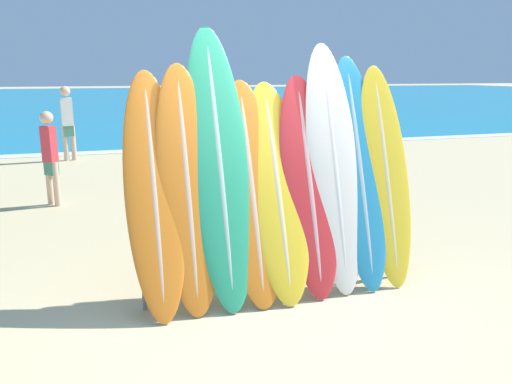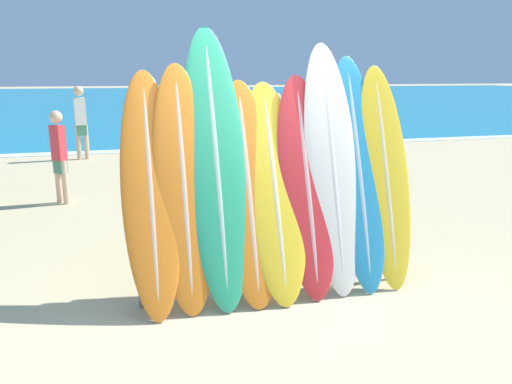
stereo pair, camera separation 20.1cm
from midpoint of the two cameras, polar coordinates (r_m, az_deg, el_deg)
The scene contains 15 objects.
ground_plane at distance 4.60m, azimuth 3.63°, elevation -13.51°, with size 160.00×160.00×0.00m, color #CCB789.
ocean_water at distance 43.22m, azimuth -13.39°, elevation 10.37°, with size 120.00×60.00×0.01m.
surfboard_rack at distance 4.81m, azimuth 3.68°, elevation -6.55°, with size 2.63×0.04×0.80m.
surfboard_slot_0 at distance 4.49m, azimuth -10.70°, elevation 0.08°, with size 0.52×0.95×2.12m.
surfboard_slot_1 at distance 4.51m, azimuth -7.00°, elevation 0.67°, with size 0.54×0.87×2.18m.
surfboard_slot_2 at distance 4.59m, azimuth -3.34°, elevation 3.20°, with size 0.57×1.08×2.53m.
surfboard_slot_3 at distance 4.63m, azimuth 0.37°, elevation 0.13°, with size 0.56×0.89×2.03m.
surfboard_slot_4 at distance 4.69m, azimuth 3.34°, elevation 0.19°, with size 0.58×0.93×2.01m.
surfboard_slot_5 at distance 4.79m, azimuth 7.01°, elevation 0.78°, with size 0.55×0.84×2.08m.
surfboard_slot_6 at distance 4.90m, azimuth 9.87°, elevation 2.81°, with size 0.53×0.86×2.39m.
surfboard_slot_7 at distance 5.03m, azimuth 12.75°, elevation 2.23°, with size 0.52×0.86×2.26m.
surfboard_slot_8 at distance 5.16m, azimuth 15.64°, elevation 1.79°, with size 0.51×0.78×2.17m.
person_near_water at distance 12.93m, azimuth -18.99°, elevation 7.82°, with size 0.30×0.24×1.78m.
person_mid_beach at distance 12.45m, azimuth 2.81°, elevation 7.91°, with size 0.26×0.27×1.61m.
person_far_left at distance 8.57m, azimuth -20.96°, elevation 4.12°, with size 0.25×0.25×1.51m.
Camera 2 is at (-1.23, -3.90, 2.09)m, focal length 35.00 mm.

